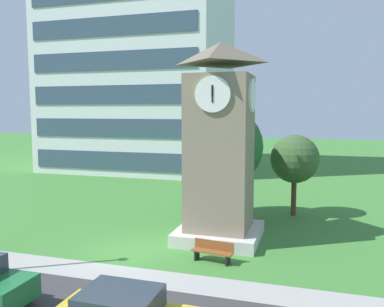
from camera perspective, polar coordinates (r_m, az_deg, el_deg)
name	(u,v)px	position (r m, az deg, el deg)	size (l,w,h in m)	color
ground_plane	(131,252)	(19.07, -8.74, -13.75)	(160.00, 160.00, 0.00)	#3D7A33
kerb_strip	(105,272)	(17.06, -12.41, -16.28)	(120.00, 1.60, 0.01)	#9E9E99
office_building	(139,38)	(45.91, -7.58, 16.05)	(18.72, 13.32, 28.80)	silver
clock_tower	(220,154)	(19.72, 4.02, -0.05)	(4.05, 4.05, 9.77)	gray
park_bench	(213,251)	(17.62, 2.99, -13.79)	(1.85, 0.74, 0.88)	brown
tree_by_building	(224,147)	(23.49, 4.65, 1.01)	(4.58, 4.58, 6.68)	#513823
tree_near_tower	(295,159)	(25.16, 14.51, -0.80)	(2.96, 2.96, 5.01)	#513823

